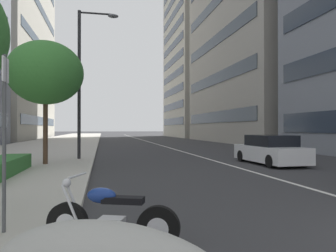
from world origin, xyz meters
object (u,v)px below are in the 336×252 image
object	(u,v)px
car_mid_block_traffic	(270,150)
street_tree_near_plaza_corner	(46,73)
motorcycle_mid_row	(111,219)
street_lamp_with_banners	(85,70)
parking_sign_by_curb	(4,126)

from	to	relation	value
car_mid_block_traffic	street_tree_near_plaza_corner	size ratio (longest dim) A/B	0.80
motorcycle_mid_row	street_lamp_with_banners	bearing A→B (deg)	-64.80
parking_sign_by_curb	street_lamp_with_banners	bearing A→B (deg)	-2.62
street_lamp_with_banners	street_tree_near_plaza_corner	xyz separation A→B (m)	(-2.44, 1.68, -0.65)
street_tree_near_plaza_corner	car_mid_block_traffic	bearing A→B (deg)	-95.01
street_lamp_with_banners	street_tree_near_plaza_corner	bearing A→B (deg)	145.42
parking_sign_by_curb	street_lamp_with_banners	size ratio (longest dim) A/B	0.35
motorcycle_mid_row	parking_sign_by_curb	world-z (taller)	parking_sign_by_curb
street_lamp_with_banners	car_mid_block_traffic	bearing A→B (deg)	-109.96
motorcycle_mid_row	car_mid_block_traffic	world-z (taller)	car_mid_block_traffic
car_mid_block_traffic	parking_sign_by_curb	xyz separation A→B (m)	(-9.52, 10.00, 1.17)
street_lamp_with_banners	street_tree_near_plaza_corner	distance (m)	3.04
street_lamp_with_banners	motorcycle_mid_row	bearing A→B (deg)	-175.38
motorcycle_mid_row	parking_sign_by_curb	bearing A→B (deg)	1.33
parking_sign_by_curb	street_tree_near_plaza_corner	bearing A→B (deg)	5.93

